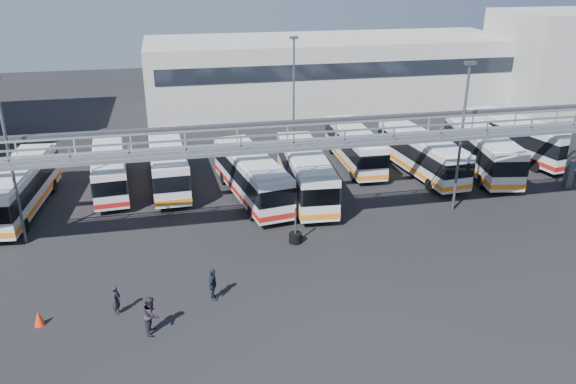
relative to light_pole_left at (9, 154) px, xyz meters
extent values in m
plane|color=black|center=(16.00, -8.00, -5.73)|extent=(140.00, 140.00, 0.00)
cube|color=#999CA2|center=(16.00, -3.00, 0.37)|extent=(50.00, 1.80, 0.22)
cube|color=#999CA2|center=(16.00, -3.85, 1.32)|extent=(50.00, 0.10, 0.10)
cube|color=#999CA2|center=(16.00, -2.15, 1.32)|extent=(50.00, 0.10, 0.10)
cube|color=#4C4F54|center=(16.00, 1.00, 0.57)|extent=(45.00, 0.50, 0.35)
cube|color=#9E9E99|center=(28.00, 30.00, -1.73)|extent=(42.00, 14.00, 8.00)
cube|color=#B2B2AD|center=(54.00, 24.00, -0.23)|extent=(14.00, 12.00, 11.00)
cylinder|color=#4C4F54|center=(0.00, 0.00, -0.73)|extent=(0.18, 0.18, 10.00)
cylinder|color=#4C4F54|center=(28.00, -1.00, -0.73)|extent=(0.18, 0.18, 10.00)
cube|color=#4C4F54|center=(28.00, -1.00, 4.37)|extent=(0.70, 0.35, 0.22)
cylinder|color=#4C4F54|center=(20.00, 14.00, -0.73)|extent=(0.18, 0.18, 10.00)
cube|color=#4C4F54|center=(20.00, 14.00, 4.37)|extent=(0.70, 0.35, 0.22)
cube|color=silver|center=(-1.13, 4.94, -3.91)|extent=(3.45, 11.15, 2.74)
cube|color=black|center=(-1.13, 4.94, -3.58)|extent=(3.52, 11.21, 1.10)
cube|color=orange|center=(-1.13, 4.94, -4.88)|extent=(3.50, 11.20, 0.35)
cube|color=silver|center=(-1.13, 4.94, -2.46)|extent=(3.11, 10.03, 0.16)
cylinder|color=black|center=(-0.32, 1.34, -5.23)|extent=(0.39, 1.02, 1.00)
cylinder|color=black|center=(-1.95, 8.54, -5.23)|extent=(0.39, 1.02, 1.00)
cylinder|color=black|center=(0.30, 8.34, -5.23)|extent=(0.39, 1.02, 1.00)
cube|color=silver|center=(4.55, 7.94, -4.05)|extent=(3.10, 10.27, 2.53)
cube|color=black|center=(4.55, 7.94, -3.75)|extent=(3.17, 10.34, 1.01)
cube|color=#B21A16|center=(4.55, 7.94, -4.95)|extent=(3.16, 10.33, 0.32)
cube|color=silver|center=(4.55, 7.94, -2.71)|extent=(2.79, 9.24, 0.15)
cylinder|color=black|center=(3.79, 4.63, -5.27)|extent=(0.35, 0.94, 0.92)
cylinder|color=black|center=(5.84, 4.79, -5.27)|extent=(0.35, 0.94, 0.92)
cylinder|color=black|center=(3.27, 11.08, -5.27)|extent=(0.35, 0.94, 0.92)
cylinder|color=black|center=(5.32, 11.25, -5.27)|extent=(0.35, 0.94, 0.92)
cube|color=silver|center=(8.81, 7.90, -3.91)|extent=(2.95, 11.07, 2.74)
cube|color=black|center=(8.81, 7.90, -3.58)|extent=(3.01, 11.13, 1.10)
cube|color=orange|center=(8.81, 7.90, -4.88)|extent=(3.00, 11.12, 0.35)
cube|color=silver|center=(8.81, 7.90, -2.46)|extent=(2.65, 9.96, 0.16)
cylinder|color=black|center=(7.83, 4.34, -5.23)|extent=(0.34, 1.01, 1.00)
cylinder|color=black|center=(10.08, 4.44, -5.23)|extent=(0.34, 1.01, 1.00)
cylinder|color=black|center=(7.54, 11.36, -5.23)|extent=(0.34, 1.01, 1.00)
cylinder|color=black|center=(9.79, 11.45, -5.23)|extent=(0.34, 1.01, 1.00)
cube|color=silver|center=(14.62, 3.95, -3.90)|extent=(4.25, 11.28, 2.76)
cube|color=black|center=(14.62, 3.95, -3.57)|extent=(4.32, 11.35, 1.10)
cube|color=#B21A16|center=(14.62, 3.95, -4.88)|extent=(4.31, 11.34, 0.35)
cube|color=silver|center=(14.62, 3.95, -2.44)|extent=(3.83, 10.15, 0.16)
cylinder|color=black|center=(14.08, 0.29, -5.23)|extent=(0.46, 1.04, 1.00)
cylinder|color=black|center=(16.31, 0.66, -5.23)|extent=(0.46, 1.04, 1.00)
cylinder|color=black|center=(12.94, 7.25, -5.23)|extent=(0.46, 1.04, 1.00)
cylinder|color=black|center=(15.17, 7.62, -5.23)|extent=(0.46, 1.04, 1.00)
cube|color=silver|center=(18.56, 3.64, -3.86)|extent=(3.24, 11.41, 2.82)
cube|color=black|center=(18.56, 3.64, -3.52)|extent=(3.31, 11.48, 1.13)
cube|color=orange|center=(18.56, 3.64, -4.86)|extent=(3.30, 11.47, 0.36)
cube|color=silver|center=(18.56, 3.64, -2.36)|extent=(2.92, 10.27, 0.16)
cylinder|color=black|center=(17.18, 0.11, -5.21)|extent=(0.37, 1.04, 1.03)
cylinder|color=black|center=(19.50, -0.03, -5.21)|extent=(0.37, 1.04, 1.03)
cylinder|color=black|center=(17.62, 7.31, -5.21)|extent=(0.37, 1.04, 1.03)
cylinder|color=black|center=(19.94, 7.17, -5.21)|extent=(0.37, 1.04, 1.03)
cube|color=silver|center=(24.19, 9.36, -4.00)|extent=(2.64, 10.45, 2.60)
cube|color=black|center=(24.19, 9.36, -3.70)|extent=(2.70, 10.51, 1.04)
cube|color=orange|center=(24.19, 9.36, -4.92)|extent=(2.69, 10.50, 0.33)
cube|color=silver|center=(24.19, 9.36, -2.63)|extent=(2.37, 9.40, 0.15)
cylinder|color=black|center=(23.04, 6.07, -5.26)|extent=(0.31, 0.95, 0.94)
cylinder|color=black|center=(25.16, 6.01, -5.26)|extent=(0.31, 0.95, 0.94)
cylinder|color=black|center=(23.22, 12.71, -5.26)|extent=(0.31, 0.95, 0.94)
cylinder|color=black|center=(25.34, 12.66, -5.26)|extent=(0.31, 0.95, 0.94)
cube|color=silver|center=(28.75, 6.14, -3.95)|extent=(3.41, 10.91, 2.68)
cube|color=black|center=(28.75, 6.14, -3.63)|extent=(3.47, 10.98, 1.07)
cube|color=orange|center=(28.75, 6.14, -4.90)|extent=(3.46, 10.97, 0.34)
cube|color=silver|center=(28.75, 6.14, -2.53)|extent=(3.07, 9.82, 0.16)
cylinder|color=black|center=(27.97, 2.62, -5.24)|extent=(0.38, 1.00, 0.98)
cylinder|color=black|center=(30.16, 2.82, -5.24)|extent=(0.38, 1.00, 0.98)
cylinder|color=black|center=(27.34, 9.46, -5.24)|extent=(0.38, 1.00, 0.98)
cylinder|color=black|center=(29.53, 9.66, -5.24)|extent=(0.38, 1.00, 0.98)
cube|color=silver|center=(33.80, 5.70, -3.84)|extent=(4.42, 11.64, 2.84)
cube|color=black|center=(33.80, 5.70, -3.51)|extent=(4.48, 11.70, 1.14)
cube|color=orange|center=(33.80, 5.70, -4.85)|extent=(4.47, 11.69, 0.36)
cube|color=silver|center=(33.80, 5.70, -2.34)|extent=(3.97, 10.47, 0.17)
cylinder|color=black|center=(32.04, 2.31, -5.21)|extent=(0.48, 1.07, 1.03)
cylinder|color=black|center=(34.35, 1.92, -5.21)|extent=(0.48, 1.07, 1.03)
cylinder|color=black|center=(33.24, 9.48, -5.21)|extent=(0.48, 1.07, 1.03)
cylinder|color=black|center=(35.55, 9.10, -5.21)|extent=(0.48, 1.07, 1.03)
cube|color=silver|center=(38.73, 8.41, -3.85)|extent=(4.66, 11.61, 2.83)
cube|color=black|center=(38.73, 8.41, -3.51)|extent=(4.74, 11.68, 1.13)
cube|color=#B21A16|center=(38.73, 8.41, -4.85)|extent=(4.72, 11.67, 0.36)
cube|color=silver|center=(38.73, 8.41, -2.35)|extent=(4.20, 10.45, 0.16)
cylinder|color=black|center=(38.26, 4.63, -5.21)|extent=(0.50, 1.07, 1.03)
cylinder|color=black|center=(40.56, 5.07, -5.21)|extent=(0.50, 1.07, 1.03)
cylinder|color=black|center=(36.90, 11.75, -5.21)|extent=(0.50, 1.07, 1.03)
cylinder|color=black|center=(39.19, 12.19, -5.21)|extent=(0.50, 1.07, 1.03)
imported|color=black|center=(6.03, -9.03, -4.96)|extent=(0.54, 0.65, 1.54)
imported|color=#2A2331|center=(7.72, -10.91, -4.78)|extent=(0.85, 1.02, 1.89)
imported|color=#1B2531|center=(10.73, -8.73, -4.87)|extent=(0.72, 1.09, 1.72)
cone|color=red|center=(2.46, -9.24, -5.34)|extent=(0.55, 0.55, 0.78)
cylinder|color=black|center=(16.21, -3.50, -5.61)|extent=(0.80, 0.80, 0.19)
cylinder|color=black|center=(16.21, -3.50, -5.40)|extent=(0.80, 0.80, 0.19)
cylinder|color=black|center=(16.21, -3.50, -5.19)|extent=(0.80, 0.80, 0.19)
cylinder|color=#4C4F54|center=(16.21, -3.50, -4.58)|extent=(0.11, 0.11, 2.30)
camera|label=1|loc=(9.32, -33.47, 10.22)|focal=35.00mm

